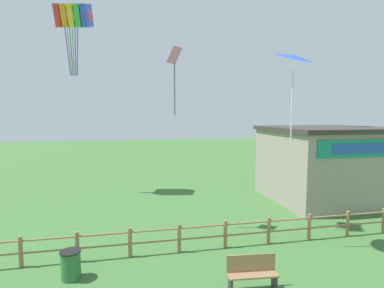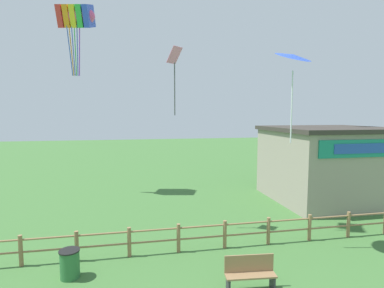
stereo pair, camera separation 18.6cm
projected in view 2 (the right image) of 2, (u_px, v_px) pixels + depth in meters
name	position (u px, v px, depth m)	size (l,w,h in m)	color
wooden_fence	(202.00, 234.00, 11.48)	(16.57, 0.14, 1.10)	olive
seaside_building	(327.00, 163.00, 18.16)	(6.72, 6.41, 4.45)	gray
park_bench_near_fence	(250.00, 272.00, 8.88)	(1.53, 0.53, 1.03)	olive
trash_bin	(70.00, 264.00, 9.53)	(0.65, 0.65, 0.92)	#2D6B38
kite_rainbow_parafoil	(76.00, 16.00, 18.92)	(2.68, 2.09, 4.57)	#E54C8C
kite_pink_diamond	(175.00, 68.00, 13.00)	(0.73, 0.72, 2.94)	pink
kite_blue_delta	(293.00, 58.00, 10.96)	(1.66, 1.62, 3.50)	blue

